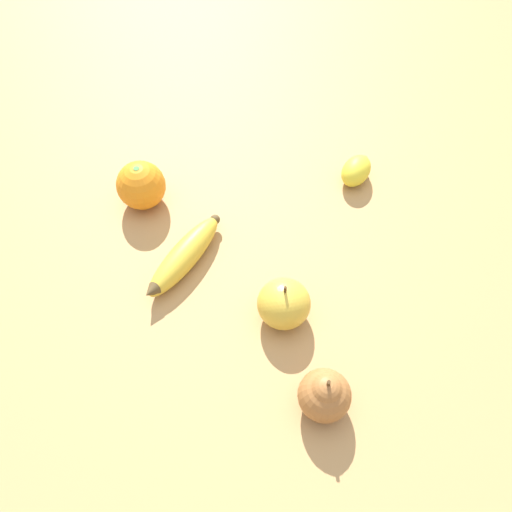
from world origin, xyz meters
TOP-DOWN VIEW (x-y plane):
  - ground_plane at (0.00, 0.00)m, footprint 3.00×3.00m
  - banana at (-0.07, -0.16)m, footprint 0.08×0.20m
  - orange at (-0.23, -0.12)m, footprint 0.09×0.09m
  - pear at (0.25, -0.18)m, footprint 0.07×0.07m
  - apple at (0.11, -0.12)m, footprint 0.08×0.08m
  - lemon at (0.01, 0.19)m, footprint 0.06×0.08m

SIDE VIEW (x-z plane):
  - ground_plane at x=0.00m, z-range 0.00..0.00m
  - banana at x=-0.07m, z-range 0.00..0.04m
  - lemon at x=0.01m, z-range 0.00..0.05m
  - apple at x=0.11m, z-range -0.01..0.08m
  - pear at x=0.25m, z-range -0.01..0.09m
  - orange at x=-0.23m, z-range 0.00..0.09m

